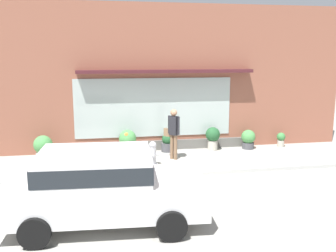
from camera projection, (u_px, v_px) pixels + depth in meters
The scene contains 12 objects.
ground_plane at pixel (183, 173), 11.43m from camera, with size 60.00×60.00×0.00m, color #9E9B93.
curb_strip at pixel (184, 173), 11.22m from camera, with size 14.00×0.24×0.12m, color #B2B2AD.
storefront at pixel (165, 79), 14.02m from camera, with size 14.00×0.81×5.38m.
fire_hydrant at pixel (153, 154), 12.16m from camera, with size 0.40×0.37×0.80m.
pedestrian_with_handbag at pixel (173, 130), 12.79m from camera, with size 0.48×0.51×1.74m.
parked_car_white at pixel (102, 184), 7.84m from camera, with size 4.22×2.19×1.60m.
potted_plant_near_hydrant at pixel (213, 137), 14.11m from camera, with size 0.54×0.54×0.88m.
potted_plant_corner_tall at pixel (281, 139), 14.66m from camera, with size 0.32×0.32×0.56m.
potted_plant_window_left at pixel (43, 147), 12.89m from camera, with size 0.65×0.65×0.83m.
potted_plant_window_center at pixel (248, 139), 14.34m from camera, with size 0.53×0.53×0.73m.
potted_plant_low_front at pixel (128, 141), 13.51m from camera, with size 0.62×0.62×0.90m.
potted_plant_doorstep at pixel (168, 143), 13.94m from camera, with size 0.47×0.47×0.68m.
Camera 1 is at (-2.39, -10.71, 3.54)m, focal length 40.19 mm.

